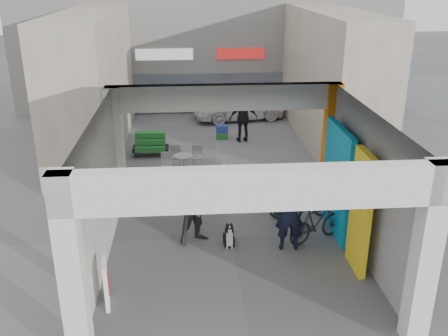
{
  "coord_description": "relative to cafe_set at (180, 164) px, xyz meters",
  "views": [
    {
      "loc": [
        -1.03,
        -11.15,
        6.32
      ],
      "look_at": [
        -0.11,
        1.0,
        1.51
      ],
      "focal_mm": 40.0,
      "sensor_mm": 36.0,
      "label": 1
    }
  ],
  "objects": [
    {
      "name": "arcade_canopy",
      "position": [
        1.85,
        -5.36,
        2.01
      ],
      "size": [
        6.4,
        6.45,
        6.4
      ],
      "color": "silver",
      "rests_on": "ground"
    },
    {
      "name": "white_van",
      "position": [
        2.62,
        6.27,
        0.4
      ],
      "size": [
        4.3,
        2.33,
        1.39
      ],
      "primitive_type": "imported",
      "rotation": [
        0.0,
        0.0,
        1.75
      ],
      "color": "silver",
      "rests_on": "ground"
    },
    {
      "name": "border_collie",
      "position": [
        1.21,
        -4.99,
        -0.03
      ],
      "size": [
        0.25,
        0.49,
        0.68
      ],
      "rotation": [
        0.0,
        0.0,
        0.07
      ],
      "color": "black",
      "rests_on": "ground"
    },
    {
      "name": "ground",
      "position": [
        1.31,
        -4.54,
        -0.29
      ],
      "size": [
        90.0,
        90.0,
        0.0
      ],
      "primitive_type": "plane",
      "color": "#5B5B60",
      "rests_on": "ground"
    },
    {
      "name": "man_crates",
      "position": [
        2.47,
        3.1,
        0.66
      ],
      "size": [
        1.17,
        0.61,
        1.91
      ],
      "primitive_type": "imported",
      "rotation": [
        0.0,
        0.0,
        3.27
      ],
      "color": "black",
      "rests_on": "ground"
    },
    {
      "name": "far_building",
      "position": [
        1.31,
        9.45,
        3.7
      ],
      "size": [
        18.0,
        4.08,
        8.0
      ],
      "color": "silver",
      "rests_on": "ground"
    },
    {
      "name": "cafe_set",
      "position": [
        0.0,
        0.0,
        0.0
      ],
      "size": [
        1.38,
        1.11,
        0.83
      ],
      "rotation": [
        0.0,
        0.0,
        0.28
      ],
      "color": "#A6A6AB",
      "rests_on": "ground"
    },
    {
      "name": "bollard_right",
      "position": [
        2.77,
        -1.94,
        0.12
      ],
      "size": [
        0.09,
        0.09,
        0.82
      ],
      "primitive_type": "cylinder",
      "color": "#95989D",
      "rests_on": "ground"
    },
    {
      "name": "crate_stack",
      "position": [
        1.65,
        3.51,
        -0.01
      ],
      "size": [
        0.47,
        0.37,
        0.56
      ],
      "rotation": [
        0.0,
        0.0,
        0.05
      ],
      "color": "#1B5F20",
      "rests_on": "ground"
    },
    {
      "name": "man_elderly",
      "position": [
        2.77,
        -3.26,
        0.46
      ],
      "size": [
        0.87,
        0.73,
        1.51
      ],
      "primitive_type": "imported",
      "rotation": [
        0.0,
        0.0,
        -0.39
      ],
      "color": "#5F81BA",
      "rests_on": "ground"
    },
    {
      "name": "produce_stand",
      "position": [
        -1.1,
        1.74,
        0.05
      ],
      "size": [
        1.3,
        0.71,
        0.86
      ],
      "rotation": [
        0.0,
        0.0,
        -0.12
      ],
      "color": "black",
      "rests_on": "ground"
    },
    {
      "name": "bicycle_rear",
      "position": [
        3.41,
        -4.86,
        0.2
      ],
      "size": [
        1.7,
        1.15,
        1.0
      ],
      "primitive_type": "imported",
      "rotation": [
        0.0,
        0.0,
        2.02
      ],
      "color": "black",
      "rests_on": "ground"
    },
    {
      "name": "advert_board_far",
      "position": [
        -1.44,
        -2.63,
        0.21
      ],
      "size": [
        0.11,
        0.55,
        1.0
      ],
      "rotation": [
        0.0,
        0.0,
        -0.02
      ],
      "color": "silver",
      "rests_on": "ground"
    },
    {
      "name": "man_with_dog",
      "position": [
        2.64,
        -5.2,
        0.66
      ],
      "size": [
        0.72,
        0.49,
        1.91
      ],
      "primitive_type": "imported",
      "rotation": [
        0.0,
        0.0,
        3.09
      ],
      "color": "black",
      "rests_on": "ground"
    },
    {
      "name": "bollard_left",
      "position": [
        -0.17,
        -2.33,
        0.13
      ],
      "size": [
        0.09,
        0.09,
        0.85
      ],
      "primitive_type": "cylinder",
      "color": "#95989D",
      "rests_on": "ground"
    },
    {
      "name": "man_back_turned",
      "position": [
        0.46,
        -4.69,
        0.68
      ],
      "size": [
        1.19,
        1.1,
        1.96
      ],
      "primitive_type": "imported",
      "rotation": [
        0.0,
        0.0,
        0.49
      ],
      "color": "#3B3A3D",
      "rests_on": "ground"
    },
    {
      "name": "plaza_bldg_left",
      "position": [
        -3.19,
        2.96,
        2.21
      ],
      "size": [
        2.0,
        9.0,
        5.0
      ],
      "primitive_type": "cube",
      "color": "#B6A897",
      "rests_on": "ground"
    },
    {
      "name": "bicycle_front",
      "position": [
        3.32,
        -3.61,
        0.19
      ],
      "size": [
        1.88,
        0.77,
        0.97
      ],
      "primitive_type": "imported",
      "rotation": [
        0.0,
        0.0,
        1.64
      ],
      "color": "black",
      "rests_on": "ground"
    },
    {
      "name": "plaza_bldg_right",
      "position": [
        5.81,
        2.96,
        2.21
      ],
      "size": [
        2.0,
        9.0,
        5.0
      ],
      "primitive_type": "cube",
      "color": "#B6A897",
      "rests_on": "ground"
    },
    {
      "name": "bollard_center",
      "position": [
        1.32,
        -1.98,
        0.19
      ],
      "size": [
        0.09,
        0.09,
        0.98
      ],
      "primitive_type": "cylinder",
      "color": "#95989D",
      "rests_on": "ground"
    },
    {
      "name": "advert_board_near",
      "position": [
        -1.44,
        -7.12,
        0.21
      ],
      "size": [
        0.17,
        0.56,
        1.0
      ],
      "rotation": [
        0.0,
        0.0,
        0.15
      ],
      "color": "silver",
      "rests_on": "ground"
    }
  ]
}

